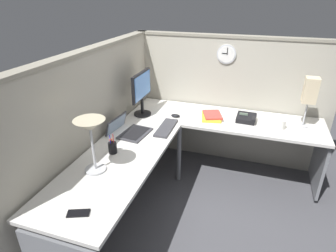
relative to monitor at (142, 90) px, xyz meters
name	(u,v)px	position (x,y,z in m)	size (l,w,h in m)	color
ground_plane	(188,190)	(-0.27, -0.64, -1.02)	(6.80, 6.80, 0.00)	#47474C
cubicle_wall_back	(96,130)	(-0.63, 0.23, -0.23)	(2.57, 0.12, 1.58)	#A8A393
cubicle_wall_right	(228,101)	(0.60, -0.90, -0.23)	(0.12, 2.37, 1.58)	#A8A393
desk	(191,148)	(-0.41, -0.69, -0.39)	(2.35, 2.15, 0.73)	silver
monitor	(142,90)	(0.00, 0.00, 0.00)	(0.46, 0.20, 0.50)	black
laptop	(127,130)	(-0.47, -0.03, -0.27)	(0.38, 0.41, 0.22)	#38383D
keyboard	(166,128)	(-0.27, -0.38, -0.28)	(0.43, 0.14, 0.02)	#38383D
computer_mouse	(176,116)	(0.05, -0.38, -0.28)	(0.06, 0.10, 0.03)	black
desk_lamp_dome	(90,130)	(-1.16, -0.08, 0.07)	(0.24, 0.24, 0.44)	#B7BABF
pen_cup	(113,148)	(-0.87, -0.08, -0.24)	(0.08, 0.08, 0.18)	black
cell_phone	(78,213)	(-1.63, -0.23, -0.29)	(0.07, 0.14, 0.01)	black
office_phone	(247,118)	(0.18, -1.16, -0.26)	(0.20, 0.21, 0.11)	black
book_stack	(212,116)	(0.16, -0.78, -0.27)	(0.33, 0.28, 0.04)	yellow
desk_lamp_paper	(310,92)	(0.25, -1.74, 0.09)	(0.13, 0.13, 0.53)	#B7BABF
coffee_mug	(282,124)	(0.11, -1.52, -0.25)	(0.08, 0.08, 0.10)	silver
wall_clock	(226,54)	(0.55, -0.84, 0.35)	(0.04, 0.22, 0.22)	#B7BABF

